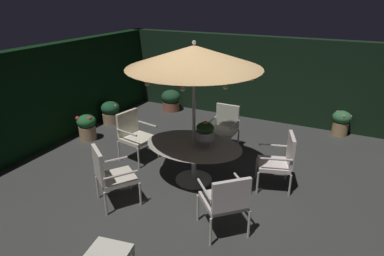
# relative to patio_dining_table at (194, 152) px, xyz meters

# --- Properties ---
(ground_plane) EXTENTS (7.98, 7.99, 0.02)m
(ground_plane) POSITION_rel_patio_dining_table_xyz_m (0.15, -0.06, -0.60)
(ground_plane) COLOR #3B3B39
(hedge_backdrop_rear) EXTENTS (7.98, 0.30, 2.20)m
(hedge_backdrop_rear) POSITION_rel_patio_dining_table_xyz_m (0.15, 3.78, 0.51)
(hedge_backdrop_rear) COLOR black
(hedge_backdrop_rear) RESTS_ON ground_plane
(hedge_backdrop_left) EXTENTS (0.30, 7.99, 2.20)m
(hedge_backdrop_left) POSITION_rel_patio_dining_table_xyz_m (-3.69, -0.06, 0.51)
(hedge_backdrop_left) COLOR black
(hedge_backdrop_left) RESTS_ON ground_plane
(patio_dining_table) EXTENTS (1.76, 1.30, 0.74)m
(patio_dining_table) POSITION_rel_patio_dining_table_xyz_m (0.00, 0.00, 0.00)
(patio_dining_table) COLOR beige
(patio_dining_table) RESTS_ON ground_plane
(patio_umbrella) EXTENTS (2.24, 2.24, 2.54)m
(patio_umbrella) POSITION_rel_patio_dining_table_xyz_m (-0.00, -0.00, 1.70)
(patio_umbrella) COLOR silver
(patio_umbrella) RESTS_ON ground_plane
(centerpiece_planter) EXTENTS (0.32, 0.32, 0.47)m
(centerpiece_planter) POSITION_rel_patio_dining_table_xyz_m (0.20, 0.04, 0.42)
(centerpiece_planter) COLOR beige
(centerpiece_planter) RESTS_ON patio_dining_table
(patio_chair_north) EXTENTS (0.80, 0.80, 1.02)m
(patio_chair_north) POSITION_rel_patio_dining_table_xyz_m (-0.89, -1.24, -0.02)
(patio_chair_north) COLOR silver
(patio_chair_north) RESTS_ON ground_plane
(patio_chair_northeast) EXTENTS (0.84, 0.84, 0.98)m
(patio_chair_northeast) POSITION_rel_patio_dining_table_xyz_m (1.03, -1.11, -0.01)
(patio_chair_northeast) COLOR beige
(patio_chair_northeast) RESTS_ON ground_plane
(patio_chair_east) EXTENTS (0.72, 0.71, 1.01)m
(patio_chair_east) POSITION_rel_patio_dining_table_xyz_m (1.45, 0.46, -0.02)
(patio_chair_east) COLOR silver
(patio_chair_east) RESTS_ON ground_plane
(patio_chair_southeast) EXTENTS (0.59, 0.58, 0.98)m
(patio_chair_southeast) POSITION_rel_patio_dining_table_xyz_m (0.02, 1.52, -0.03)
(patio_chair_southeast) COLOR silver
(patio_chair_southeast) RESTS_ON ground_plane
(patio_chair_south) EXTENTS (0.70, 0.70, 1.00)m
(patio_chair_south) POSITION_rel_patio_dining_table_xyz_m (-1.50, 0.28, -0.01)
(patio_chair_south) COLOR beige
(patio_chair_south) RESTS_ON ground_plane
(ottoman_footrest) EXTENTS (0.56, 0.47, 0.37)m
(ottoman_footrest) POSITION_rel_patio_dining_table_xyz_m (0.04, -2.44, -0.27)
(ottoman_footrest) COLOR silver
(ottoman_footrest) RESTS_ON ground_plane
(potted_plant_back_left) EXTENTS (0.55, 0.55, 0.61)m
(potted_plant_back_left) POSITION_rel_patio_dining_table_xyz_m (-2.29, 3.23, -0.27)
(potted_plant_back_left) COLOR #A55E46
(potted_plant_back_left) RESTS_ON ground_plane
(potted_plant_back_right) EXTENTS (0.44, 0.44, 0.61)m
(potted_plant_back_right) POSITION_rel_patio_dining_table_xyz_m (2.29, 3.46, -0.25)
(potted_plant_back_right) COLOR tan
(potted_plant_back_right) RESTS_ON ground_plane
(potted_plant_left_near) EXTENTS (0.44, 0.44, 0.61)m
(potted_plant_left_near) POSITION_rel_patio_dining_table_xyz_m (-3.05, 0.56, -0.26)
(potted_plant_left_near) COLOR tan
(potted_plant_left_near) RESTS_ON ground_plane
(potted_plant_back_center) EXTENTS (0.48, 0.48, 0.58)m
(potted_plant_back_center) POSITION_rel_patio_dining_table_xyz_m (-3.24, 1.66, -0.28)
(potted_plant_back_center) COLOR tan
(potted_plant_back_center) RESTS_ON ground_plane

